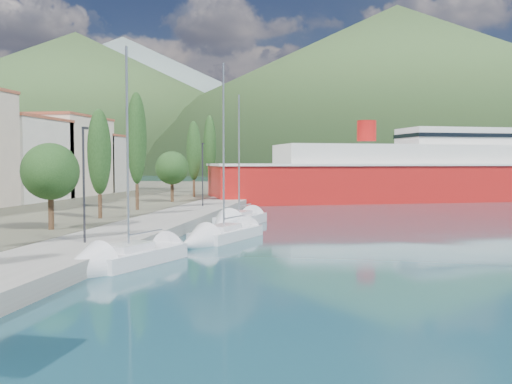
# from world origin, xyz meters

# --- Properties ---
(ground) EXTENTS (1400.00, 1400.00, 0.00)m
(ground) POSITION_xyz_m (0.00, 120.00, 0.00)
(ground) COLOR #1A4653
(quay) EXTENTS (5.00, 88.00, 0.80)m
(quay) POSITION_xyz_m (-9.00, 26.00, 0.40)
(quay) COLOR gray
(quay) RESTS_ON ground
(hills_far) EXTENTS (1480.00, 900.00, 180.00)m
(hills_far) POSITION_xyz_m (138.59, 618.73, 77.39)
(hills_far) COLOR slate
(hills_far) RESTS_ON ground
(hills_near) EXTENTS (1010.00, 520.00, 115.00)m
(hills_near) POSITION_xyz_m (98.04, 372.50, 49.18)
(hills_near) COLOR #38552A
(hills_near) RESTS_ON ground
(tree_row) EXTENTS (3.63, 62.55, 10.82)m
(tree_row) POSITION_xyz_m (-14.09, 32.51, 5.75)
(tree_row) COLOR #47301E
(tree_row) RESTS_ON land_strip
(lamp_posts) EXTENTS (0.15, 45.62, 6.06)m
(lamp_posts) POSITION_xyz_m (-9.00, 15.18, 4.08)
(lamp_posts) COLOR #2D2D33
(lamp_posts) RESTS_ON quay
(sailboat_near) EXTENTS (4.81, 8.36, 11.52)m
(sailboat_near) POSITION_xyz_m (-6.45, 10.27, 0.31)
(sailboat_near) COLOR silver
(sailboat_near) RESTS_ON ground
(sailboat_mid) EXTENTS (4.68, 8.74, 12.19)m
(sailboat_mid) POSITION_xyz_m (-3.72, 19.64, 0.30)
(sailboat_mid) COLOR silver
(sailboat_mid) RESTS_ON ground
(sailboat_far) EXTENTS (3.99, 8.05, 11.33)m
(sailboat_far) POSITION_xyz_m (-4.21, 28.76, 0.32)
(sailboat_far) COLOR silver
(sailboat_far) RESTS_ON ground
(ferry) EXTENTS (55.41, 30.35, 10.90)m
(ferry) POSITION_xyz_m (14.48, 62.78, 3.32)
(ferry) COLOR #B71613
(ferry) RESTS_ON ground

